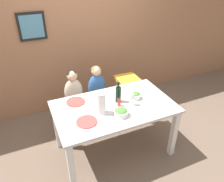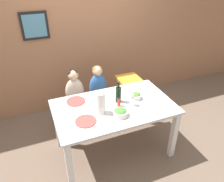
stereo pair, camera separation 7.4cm
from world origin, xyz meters
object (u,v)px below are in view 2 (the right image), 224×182
paper_towel_roll (101,103)px  dinner_plate_front_left (86,121)px  chair_right_highchair (128,87)px  dinner_plate_back_right (136,89)px  wine_glass_near (132,97)px  salad_bowl_small (136,96)px  wine_bottle (118,94)px  chair_far_left (76,107)px  salad_bowl_large (120,112)px  dinner_plate_back_left (76,101)px  person_child_left (74,87)px  person_child_center (98,83)px  chair_far_center (99,102)px

paper_towel_roll → dinner_plate_front_left: (-0.22, -0.09, -0.13)m
chair_right_highchair → paper_towel_roll: 1.09m
dinner_plate_front_left → dinner_plate_back_right: (0.86, 0.43, 0.00)m
wine_glass_near → salad_bowl_small: 0.18m
wine_bottle → wine_glass_near: 0.19m
chair_far_left → paper_towel_roll: (0.15, -0.74, 0.50)m
chair_far_left → wine_glass_near: (0.56, -0.74, 0.49)m
salad_bowl_large → dinner_plate_back_left: bearing=130.6°
person_child_left → dinner_plate_back_right: person_child_left is taller
chair_far_left → chair_right_highchair: (0.88, -0.00, 0.17)m
wine_glass_near → dinner_plate_front_left: 0.65m
chair_right_highchair → wine_bottle: bearing=-126.6°
chair_right_highchair → person_child_center: person_child_center is taller
chair_far_left → chair_far_center: same height
person_child_center → paper_towel_roll: (-0.21, -0.74, 0.15)m
dinner_plate_back_right → wine_bottle: bearing=-151.3°
paper_towel_roll → dinner_plate_back_left: (-0.22, 0.35, -0.13)m
person_child_left → salad_bowl_small: bearing=-42.6°
chair_far_center → salad_bowl_large: salad_bowl_large is taller
wine_bottle → chair_far_left: bearing=126.1°
chair_right_highchair → wine_glass_near: 0.86m
salad_bowl_large → dinner_plate_front_left: size_ratio=0.71×
wine_bottle → dinner_plate_back_right: bearing=28.7°
chair_far_center → paper_towel_roll: bearing=-106.0°
dinner_plate_back_right → wine_glass_near: bearing=-124.7°
person_child_center → dinner_plate_back_left: (-0.44, -0.39, 0.02)m
paper_towel_roll → dinner_plate_back_right: size_ratio=1.16×
person_child_center → paper_towel_roll: paper_towel_roll is taller
person_child_left → dinner_plate_front_left: bearing=-94.7°
wine_bottle → salad_bowl_small: (0.24, -0.02, -0.07)m
dinner_plate_back_left → chair_far_center: bearing=42.1°
wine_bottle → salad_bowl_small: size_ratio=2.02×
wine_glass_near → dinner_plate_back_right: bearing=55.3°
chair_right_highchair → salad_bowl_large: size_ratio=4.29×
chair_right_highchair → dinner_plate_front_left: dinner_plate_front_left is taller
person_child_left → dinner_plate_back_left: (-0.07, -0.39, 0.02)m
chair_right_highchair → paper_towel_roll: size_ratio=2.63×
chair_far_left → chair_right_highchair: chair_right_highchair is taller
chair_far_center → paper_towel_roll: paper_towel_roll is taller
wine_glass_near → salad_bowl_small: bearing=44.2°
chair_far_center → dinner_plate_front_left: dinner_plate_front_left is taller
person_child_center → dinner_plate_back_left: size_ratio=2.27×
salad_bowl_small → wine_bottle: bearing=174.3°
chair_far_center → salad_bowl_small: 0.81m
salad_bowl_large → salad_bowl_small: size_ratio=1.22×
chair_far_left → wine_bottle: wine_bottle is taller
person_child_center → wine_bottle: bearing=-82.9°
chair_far_center → wine_glass_near: bearing=-74.8°
person_child_center → dinner_plate_front_left: (-0.43, -0.84, 0.02)m
wine_bottle → dinner_plate_back_left: 0.56m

